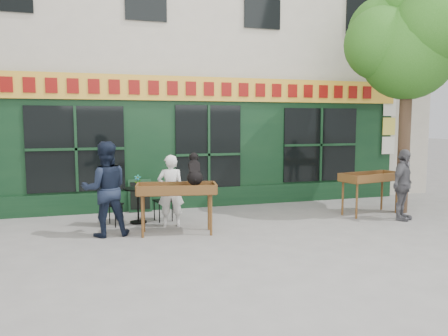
{
  "coord_description": "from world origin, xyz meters",
  "views": [
    {
      "loc": [
        -2.88,
        -8.41,
        2.19
      ],
      "look_at": [
        -0.15,
        0.5,
        1.19
      ],
      "focal_mm": 35.0,
      "sensor_mm": 36.0,
      "label": 1
    }
  ],
  "objects_px": {
    "dog": "(195,168)",
    "man_right": "(403,185)",
    "book_cart_center": "(177,192)",
    "bistro_table": "(138,198)",
    "book_cart_right": "(370,180)",
    "woman": "(171,191)",
    "man_left": "(105,189)"
  },
  "relations": [
    {
      "from": "dog",
      "to": "man_right",
      "type": "bearing_deg",
      "value": 6.64
    },
    {
      "from": "book_cart_center",
      "to": "bistro_table",
      "type": "bearing_deg",
      "value": 128.37
    },
    {
      "from": "book_cart_center",
      "to": "man_right",
      "type": "height_order",
      "value": "man_right"
    },
    {
      "from": "book_cart_right",
      "to": "man_right",
      "type": "relative_size",
      "value": 1.01
    },
    {
      "from": "dog",
      "to": "book_cart_right",
      "type": "bearing_deg",
      "value": 16.23
    },
    {
      "from": "book_cart_center",
      "to": "woman",
      "type": "bearing_deg",
      "value": 99.6
    },
    {
      "from": "woman",
      "to": "book_cart_right",
      "type": "xyz_separation_m",
      "value": [
        4.72,
        -0.19,
        0.07
      ]
    },
    {
      "from": "book_cart_center",
      "to": "man_left",
      "type": "distance_m",
      "value": 1.35
    },
    {
      "from": "dog",
      "to": "book_cart_right",
      "type": "xyz_separation_m",
      "value": [
        4.37,
        0.51,
        -0.47
      ]
    },
    {
      "from": "dog",
      "to": "woman",
      "type": "relative_size",
      "value": 0.4
    },
    {
      "from": "book_cart_right",
      "to": "man_left",
      "type": "bearing_deg",
      "value": 170.41
    },
    {
      "from": "book_cart_right",
      "to": "book_cart_center",
      "type": "bearing_deg",
      "value": 173.91
    },
    {
      "from": "woman",
      "to": "book_cart_right",
      "type": "distance_m",
      "value": 4.73
    },
    {
      "from": "woman",
      "to": "man_left",
      "type": "xyz_separation_m",
      "value": [
        -1.33,
        -0.41,
        0.16
      ]
    },
    {
      "from": "man_right",
      "to": "man_left",
      "type": "relative_size",
      "value": 0.87
    },
    {
      "from": "book_cart_center",
      "to": "book_cart_right",
      "type": "xyz_separation_m",
      "value": [
        4.72,
        0.46,
        0.0
      ]
    },
    {
      "from": "book_cart_right",
      "to": "man_left",
      "type": "height_order",
      "value": "man_left"
    },
    {
      "from": "woman",
      "to": "bistro_table",
      "type": "distance_m",
      "value": 0.82
    },
    {
      "from": "book_cart_center",
      "to": "man_right",
      "type": "relative_size",
      "value": 1.0
    },
    {
      "from": "man_right",
      "to": "man_left",
      "type": "height_order",
      "value": "man_left"
    },
    {
      "from": "man_right",
      "to": "dog",
      "type": "bearing_deg",
      "value": 145.41
    },
    {
      "from": "bistro_table",
      "to": "man_left",
      "type": "relative_size",
      "value": 0.42
    },
    {
      "from": "woman",
      "to": "bistro_table",
      "type": "bearing_deg",
      "value": -28.54
    },
    {
      "from": "woman",
      "to": "man_right",
      "type": "relative_size",
      "value": 0.95
    },
    {
      "from": "dog",
      "to": "man_left",
      "type": "xyz_separation_m",
      "value": [
        -1.68,
        0.29,
        -0.38
      ]
    },
    {
      "from": "dog",
      "to": "man_right",
      "type": "height_order",
      "value": "dog"
    },
    {
      "from": "book_cart_center",
      "to": "dog",
      "type": "relative_size",
      "value": 2.64
    },
    {
      "from": "woman",
      "to": "book_cart_center",
      "type": "bearing_deg",
      "value": 99.6
    },
    {
      "from": "bistro_table",
      "to": "man_left",
      "type": "xyz_separation_m",
      "value": [
        -0.7,
        -0.9,
        0.36
      ]
    },
    {
      "from": "dog",
      "to": "bistro_table",
      "type": "xyz_separation_m",
      "value": [
        -0.98,
        1.19,
        -0.75
      ]
    },
    {
      "from": "woman",
      "to": "man_right",
      "type": "bearing_deg",
      "value": 178.98
    },
    {
      "from": "man_right",
      "to": "bistro_table",
      "type": "height_order",
      "value": "man_right"
    }
  ]
}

